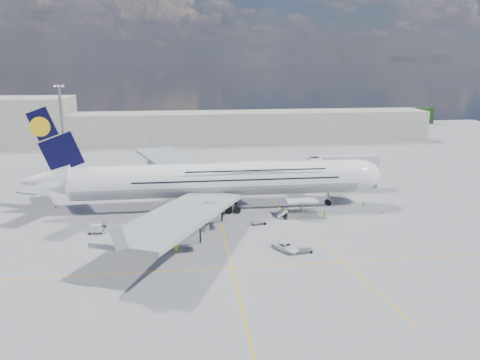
{
  "coord_description": "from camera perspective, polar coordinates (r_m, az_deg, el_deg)",
  "views": [
    {
      "loc": [
        -6.98,
        -87.92,
        32.06
      ],
      "look_at": [
        4.67,
        8.0,
        7.03
      ],
      "focal_mm": 35.0,
      "sensor_mm": 36.0,
      "label": 1
    }
  ],
  "objects": [
    {
      "name": "cone_wing_right_inner",
      "position": [
        88.53,
        -11.39,
        -6.85
      ],
      "size": [
        0.37,
        0.37,
        0.48
      ],
      "color": "#E7460C",
      "rests_on": "ground"
    },
    {
      "name": "dolly_row_c",
      "position": [
        94.59,
        -9.74,
        -4.76
      ],
      "size": [
        3.56,
        2.08,
        2.17
      ],
      "rotation": [
        0.0,
        0.0,
        -0.07
      ],
      "color": "gray",
      "rests_on": "ground"
    },
    {
      "name": "airliner",
      "position": [
        101.37,
        -2.61,
        0.12
      ],
      "size": [
        77.26,
        79.15,
        23.71
      ],
      "color": "white",
      "rests_on": "ground"
    },
    {
      "name": "crew_nose",
      "position": [
        108.53,
        14.85,
        -2.7
      ],
      "size": [
        0.71,
        0.58,
        1.67
      ],
      "primitive_type": "imported",
      "rotation": [
        0.0,
        0.0,
        0.35
      ],
      "color": "#B4F71A",
      "rests_on": "ground"
    },
    {
      "name": "baggage_tug",
      "position": [
        90.97,
        -4.57,
        -5.71
      ],
      "size": [
        2.64,
        1.74,
        1.52
      ],
      "rotation": [
        0.0,
        0.0,
        -0.27
      ],
      "color": "silver",
      "rests_on": "ground"
    },
    {
      "name": "cargo_loader",
      "position": [
        98.81,
        7.38,
        -3.77
      ],
      "size": [
        8.53,
        3.2,
        3.67
      ],
      "color": "silver",
      "rests_on": "ground"
    },
    {
      "name": "taxi_line_cross",
      "position": [
        75.43,
        -0.97,
        -10.63
      ],
      "size": [
        120.0,
        0.25,
        0.01
      ],
      "primitive_type": "cube",
      "color": "#F9B50D",
      "rests_on": "ground"
    },
    {
      "name": "ground",
      "position": [
        93.84,
        -2.25,
        -5.46
      ],
      "size": [
        300.0,
        300.0,
        0.0
      ],
      "primitive_type": "plane",
      "color": "gray",
      "rests_on": "ground"
    },
    {
      "name": "taxi_line_diag",
      "position": [
        105.15,
        4.93,
        -3.28
      ],
      "size": [
        14.16,
        99.06,
        0.01
      ],
      "primitive_type": "cube",
      "rotation": [
        0.0,
        0.0,
        0.14
      ],
      "color": "#F9B50D",
      "rests_on": "ground"
    },
    {
      "name": "cone_nose",
      "position": [
        105.27,
        17.01,
        -3.73
      ],
      "size": [
        0.38,
        0.38,
        0.49
      ],
      "color": "#E7460C",
      "rests_on": "ground"
    },
    {
      "name": "crew_loader",
      "position": [
        98.47,
        10.28,
        -4.2
      ],
      "size": [
        1.03,
        0.99,
        1.67
      ],
      "primitive_type": "imported",
      "rotation": [
        0.0,
        0.0,
        -0.64
      ],
      "color": "#BBFF1A",
      "rests_on": "ground"
    },
    {
      "name": "hangar",
      "position": [
        199.54,
        -25.46,
        6.49
      ],
      "size": [
        40.0,
        22.0,
        18.0
      ],
      "primitive_type": "cube",
      "color": "#B2AD9E",
      "rests_on": "ground"
    },
    {
      "name": "tree_line",
      "position": [
        234.4,
        4.73,
        7.6
      ],
      "size": [
        160.0,
        6.0,
        8.0
      ],
      "primitive_type": "cube",
      "color": "#193814",
      "rests_on": "ground"
    },
    {
      "name": "light_mast",
      "position": [
        138.25,
        -20.78,
        5.75
      ],
      "size": [
        3.0,
        0.7,
        25.5
      ],
      "color": "gray",
      "rests_on": "ground"
    },
    {
      "name": "terminal",
      "position": [
        184.9,
        -4.72,
        6.37
      ],
      "size": [
        180.0,
        16.0,
        12.0
      ],
      "primitive_type": "cube",
      "color": "#B2AD9E",
      "rests_on": "ground"
    },
    {
      "name": "dolly_back",
      "position": [
        96.63,
        -16.85,
        -5.28
      ],
      "size": [
        3.28,
        1.95,
        0.46
      ],
      "rotation": [
        0.0,
        0.0,
        0.09
      ],
      "color": "gray",
      "rests_on": "ground"
    },
    {
      "name": "taxi_line_main",
      "position": [
        93.84,
        -2.25,
        -5.46
      ],
      "size": [
        0.25,
        220.0,
        0.01
      ],
      "primitive_type": "cube",
      "color": "#F9B50D",
      "rests_on": "ground"
    },
    {
      "name": "catering_truck_outer",
      "position": [
        140.25,
        -10.17,
        1.75
      ],
      "size": [
        6.04,
        3.14,
        3.43
      ],
      "rotation": [
        0.0,
        0.0,
        0.2
      ],
      "color": "gray",
      "rests_on": "ground"
    },
    {
      "name": "crew_tug",
      "position": [
        81.11,
        -7.79,
        -8.15
      ],
      "size": [
        1.44,
        1.13,
        1.96
      ],
      "primitive_type": "imported",
      "rotation": [
        0.0,
        0.0,
        0.36
      ],
      "color": "#CEFF1A",
      "rests_on": "ground"
    },
    {
      "name": "cone_wing_left_inner",
      "position": [
        119.88,
        -7.86,
        -1.01
      ],
      "size": [
        0.39,
        0.39,
        0.5
      ],
      "color": "#E7460C",
      "rests_on": "ground"
    },
    {
      "name": "cone_wing_right_outer",
      "position": [
        84.89,
        -15.33,
        -7.99
      ],
      "size": [
        0.48,
        0.48,
        0.61
      ],
      "color": "#E7460C",
      "rests_on": "ground"
    },
    {
      "name": "cone_tail",
      "position": [
        111.57,
        -21.55,
        -3.07
      ],
      "size": [
        0.48,
        0.48,
        0.61
      ],
      "color": "#E7460C",
      "rests_on": "ground"
    },
    {
      "name": "jet_bridge",
      "position": [
        117.64,
        11.47,
        1.86
      ],
      "size": [
        18.8,
        12.1,
        8.5
      ],
      "color": "#B7B7BC",
      "rests_on": "ground"
    },
    {
      "name": "dolly_row_b",
      "position": [
        89.77,
        -11.86,
        -6.52
      ],
      "size": [
        2.7,
        1.56,
        0.38
      ],
      "rotation": [
        0.0,
        0.0,
        0.07
      ],
      "color": "gray",
      "rests_on": "ground"
    },
    {
      "name": "cone_wing_left_outer",
      "position": [
        121.5,
        -9.81,
        -0.86
      ],
      "size": [
        0.43,
        0.43,
        0.54
      ],
      "color": "#E7460C",
      "rests_on": "ground"
    },
    {
      "name": "dolly_row_a",
      "position": [
        93.1,
        -17.18,
        -5.69
      ],
      "size": [
        2.84,
        1.72,
        1.72
      ],
      "rotation": [
        0.0,
        0.0,
        -0.1
      ],
      "color": "gray",
      "rests_on": "ground"
    },
    {
      "name": "crew_van",
      "position": [
        98.97,
        5.17,
        -3.9
      ],
      "size": [
        1.01,
        0.98,
        1.75
      ],
      "primitive_type": "imported",
      "rotation": [
        0.0,
        0.0,
        2.43
      ],
      "color": "#DFFF1A",
      "rests_on": "ground"
    },
    {
      "name": "catering_truck_inner",
      "position": [
        126.5,
        -7.54,
        0.59
      ],
      "size": [
        7.0,
        3.78,
        3.96
      ],
      "rotation": [
        0.0,
        0.0,
        0.23
      ],
      "color": "gray",
      "rests_on": "ground"
    },
    {
      "name": "dolly_nose_far",
      "position": [
        81.58,
        7.71,
        -8.49
      ],
      "size": [
        3.24,
        1.99,
        0.45
      ],
      "rotation": [
        0.0,
        0.0,
        0.12
      ],
      "color": "gray",
      "rests_on": "ground"
    },
    {
      "name": "crew_wing",
      "position": [
        93.52,
        -13.77,
        -5.47
      ],
      "size": [
        0.49,
        0.92,
        1.5
      ],
      "primitive_type": "imported",
      "rotation": [
        0.0,
        0.0,
        1.42
      ],
      "color": "#DBE918",
      "rests_on": "ground"
    },
    {
      "name": "dolly_nose_near",
      "position": [
        94.02,
        2.3,
        -5.21
      ],
      "size": [
        3.27,
        2.49,
        0.43
      ],
      "rotation": [
        0.0,
        0.0,
        0.37
      ],
      "color": "gray",
      "rests_on": "ground"
    },
    {
      "name": "service_van",
      "position": [
        81.73,
        5.59,
        -8.1
      ],
      "size": [
        4.78,
        5.58,
        1.42
      ],
      "primitive_type": "imported",
      "rotation": [
        0.0,
        0.0,
        0.58
      ],
      "color": "white",
      "rests_on": "ground"
    }
  ]
}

